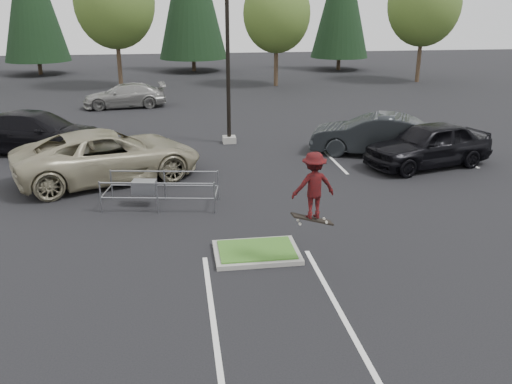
{
  "coord_description": "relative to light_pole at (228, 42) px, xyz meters",
  "views": [
    {
      "loc": [
        -1.9,
        -12.67,
        6.23
      ],
      "look_at": [
        0.21,
        1.5,
        1.2
      ],
      "focal_mm": 38.0,
      "sensor_mm": 36.0,
      "label": 1
    }
  ],
  "objects": [
    {
      "name": "car_l_black",
      "position": [
        -8.5,
        -0.5,
        -3.67
      ],
      "size": [
        6.61,
        4.12,
        1.79
      ],
      "primitive_type": "imported",
      "rotation": [
        0.0,
        0.0,
        1.29
      ],
      "color": "black",
      "rests_on": "ground"
    },
    {
      "name": "skateboarder",
      "position": [
        0.7,
        -13.0,
        -2.39
      ],
      "size": [
        1.1,
        0.71,
        1.83
      ],
      "rotation": [
        0.0,
        0.0,
        3.26
      ],
      "color": "black",
      "rests_on": "ground"
    },
    {
      "name": "ground",
      "position": [
        -0.5,
        -12.0,
        -4.56
      ],
      "size": [
        120.0,
        120.0,
        0.0
      ],
      "primitive_type": "plane",
      "color": "black",
      "rests_on": "ground"
    },
    {
      "name": "car_r_black",
      "position": [
        7.5,
        -5.0,
        -3.66
      ],
      "size": [
        5.63,
        3.41,
        1.79
      ],
      "primitive_type": "imported",
      "rotation": [
        0.0,
        0.0,
        4.98
      ],
      "color": "black",
      "rests_on": "ground"
    },
    {
      "name": "light_pole",
      "position": [
        0.0,
        0.0,
        0.0
      ],
      "size": [
        0.7,
        0.6,
        10.12
      ],
      "color": "gray",
      "rests_on": "ground"
    },
    {
      "name": "decid_d",
      "position": [
        17.49,
        18.33,
        1.35
      ],
      "size": [
        5.76,
        5.76,
        9.43
      ],
      "color": "#38281C",
      "rests_on": "ground"
    },
    {
      "name": "stall_lines",
      "position": [
        -1.85,
        -5.98,
        -4.56
      ],
      "size": [
        22.62,
        17.6,
        0.01
      ],
      "color": "silver",
      "rests_on": "ground"
    },
    {
      "name": "car_far_silver",
      "position": [
        -5.5,
        10.0,
        -3.82
      ],
      "size": [
        5.27,
        2.63,
        1.47
      ],
      "primitive_type": "imported",
      "rotation": [
        0.0,
        0.0,
        4.83
      ],
      "color": "gray",
      "rests_on": "ground"
    },
    {
      "name": "cart_corral",
      "position": [
        -3.4,
        -7.93,
        -3.92
      ],
      "size": [
        3.76,
        1.88,
        1.02
      ],
      "rotation": [
        0.0,
        0.0,
        -0.17
      ],
      "color": "gray",
      "rests_on": "ground"
    },
    {
      "name": "decid_c",
      "position": [
        5.49,
        17.83,
        0.69
      ],
      "size": [
        5.12,
        5.12,
        8.38
      ],
      "color": "#38281C",
      "rests_on": "ground"
    },
    {
      "name": "car_l_tan",
      "position": [
        -5.0,
        -5.0,
        -3.63
      ],
      "size": [
        7.34,
        5.17,
        1.86
      ],
      "primitive_type": "imported",
      "rotation": [
        0.0,
        0.0,
        1.92
      ],
      "color": "gray",
      "rests_on": "ground"
    },
    {
      "name": "car_r_charc",
      "position": [
        5.94,
        -2.99,
        -3.68
      ],
      "size": [
        5.64,
        3.7,
        1.76
      ],
      "primitive_type": "imported",
      "rotation": [
        0.0,
        0.0,
        4.33
      ],
      "color": "black",
      "rests_on": "ground"
    },
    {
      "name": "decid_b",
      "position": [
        -6.51,
        18.53,
        1.48
      ],
      "size": [
        5.89,
        5.89,
        9.64
      ],
      "color": "#38281C",
      "rests_on": "ground"
    },
    {
      "name": "grass_median",
      "position": [
        -0.5,
        -12.0,
        -4.48
      ],
      "size": [
        2.2,
        1.6,
        0.16
      ],
      "color": "gray",
      "rests_on": "ground"
    }
  ]
}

